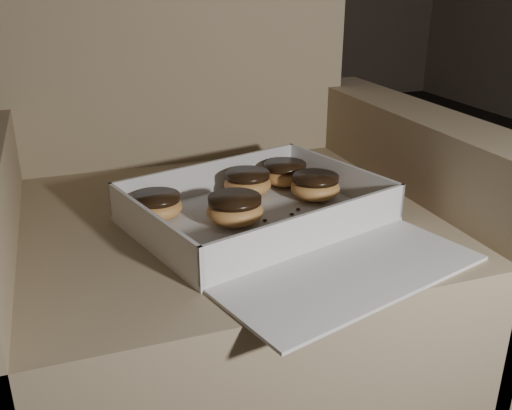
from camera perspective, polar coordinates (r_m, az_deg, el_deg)
The scene contains 12 objects.
floor at distance 1.44m, azimuth 1.49°, elevation -10.51°, with size 4.50×4.50×0.00m, color black.
armchair at distance 1.07m, azimuth -4.12°, elevation -5.23°, with size 0.88×0.74×0.92m.
bakery_box at distance 0.88m, azimuth 1.68°, elevation -1.64°, with size 0.48×0.52×0.06m.
donut_a at distance 0.99m, azimuth -0.85°, elevation 2.25°, with size 0.08×0.08×0.04m.
donut_b at distance 1.04m, azimuth 2.91°, elevation 3.21°, with size 0.08×0.08×0.04m.
donut_c at distance 0.88m, azimuth -2.13°, elevation -0.39°, with size 0.09×0.09×0.04m.
donut_d at distance 0.98m, azimuth 5.95°, elevation 1.89°, with size 0.08×0.08×0.04m.
donut_e at distance 0.91m, azimuth -9.84°, elevation -0.06°, with size 0.08×0.08×0.04m.
crumb_a at distance 0.94m, azimuth 4.23°, elevation -0.43°, with size 0.01×0.01×0.00m, color black.
crumb_b at distance 0.78m, azimuth -5.16°, elevation -5.43°, with size 0.01×0.01×0.00m, color black.
crumb_c at distance 0.92m, azimuth 3.59°, elevation -0.92°, with size 0.01×0.01×0.00m, color black.
crumb_d at distance 0.89m, azimuth 0.90°, elevation -1.54°, with size 0.01×0.01×0.00m, color black.
Camera 1 is at (-0.44, -1.13, 0.78)m, focal length 40.00 mm.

